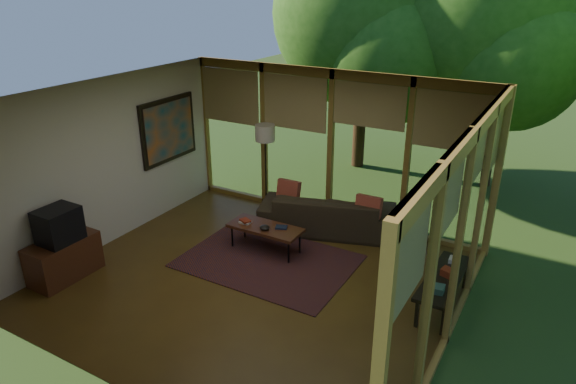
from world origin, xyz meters
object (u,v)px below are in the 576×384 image
Objects in this scene: sofa at (328,213)px; media_cabinet at (64,259)px; floor_lamp at (265,138)px; coffee_table at (265,228)px; side_console at (435,277)px; television at (58,225)px.

sofa is 4.24m from media_cabinet.
floor_lamp is at bearing 70.10° from media_cabinet.
coffee_table is at bearing 46.20° from sofa.
floor_lamp is at bearing 157.17° from side_console.
side_console is (3.59, -1.51, -1.00)m from floor_lamp.
television is 3.78m from floor_lamp.
television reaches higher than media_cabinet.
television is at bearing 0.00° from media_cabinet.
side_console is (2.74, -0.13, 0.02)m from coffee_table.
media_cabinet is 5.27m from side_console.
coffee_table is at bearing -58.37° from floor_lamp.
media_cabinet is 0.71× the size of side_console.
television is at bearing -157.49° from side_console.
media_cabinet is at bearing -134.84° from coffee_table.
sofa is at bearing 149.94° from side_console.
side_console is at bearing -22.83° from floor_lamp.
media_cabinet reaches higher than coffee_table.
floor_lamp reaches higher than media_cabinet.
sofa is 4.25m from television.
media_cabinet is at bearing 180.00° from television.
television is 0.33× the size of floor_lamp.
television is at bearing -134.56° from coffee_table.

